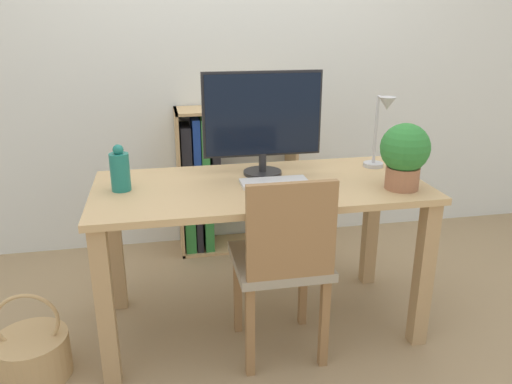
# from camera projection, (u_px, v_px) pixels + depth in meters

# --- Properties ---
(ground_plane) EXTENTS (10.00, 10.00, 0.00)m
(ground_plane) POSITION_uv_depth(u_px,v_px,m) (260.00, 322.00, 2.51)
(ground_plane) COLOR #997F5B
(wall_back) EXTENTS (8.00, 0.05, 2.60)m
(wall_back) POSITION_uv_depth(u_px,v_px,m) (225.00, 43.00, 3.10)
(wall_back) COLOR silver
(wall_back) RESTS_ON ground_plane
(desk) EXTENTS (1.50, 0.70, 0.74)m
(desk) POSITION_uv_depth(u_px,v_px,m) (260.00, 210.00, 2.31)
(desk) COLOR tan
(desk) RESTS_ON ground_plane
(monitor) EXTENTS (0.57, 0.18, 0.49)m
(monitor) POSITION_uv_depth(u_px,v_px,m) (263.00, 118.00, 2.33)
(monitor) COLOR #232326
(monitor) RESTS_ON desk
(keyboard) EXTENTS (0.31, 0.13, 0.02)m
(keyboard) POSITION_uv_depth(u_px,v_px,m) (274.00, 182.00, 2.27)
(keyboard) COLOR silver
(keyboard) RESTS_ON desk
(vase) EXTENTS (0.08, 0.08, 0.21)m
(vase) POSITION_uv_depth(u_px,v_px,m) (120.00, 170.00, 2.16)
(vase) COLOR #1E7266
(vase) RESTS_ON desk
(desk_lamp) EXTENTS (0.10, 0.19, 0.37)m
(desk_lamp) POSITION_uv_depth(u_px,v_px,m) (381.00, 126.00, 2.41)
(desk_lamp) COLOR #B7B7BC
(desk_lamp) RESTS_ON desk
(potted_plant) EXTENTS (0.21, 0.21, 0.29)m
(potted_plant) POSITION_uv_depth(u_px,v_px,m) (405.00, 153.00, 2.16)
(potted_plant) COLOR #9E6647
(potted_plant) RESTS_ON desk
(chair) EXTENTS (0.40, 0.40, 0.86)m
(chair) POSITION_uv_depth(u_px,v_px,m) (283.00, 260.00, 2.12)
(chair) COLOR #9E937F
(chair) RESTS_ON ground_plane
(bookshelf) EXTENTS (0.75, 0.28, 0.93)m
(bookshelf) POSITION_uv_depth(u_px,v_px,m) (214.00, 181.00, 3.19)
(bookshelf) COLOR tan
(bookshelf) RESTS_ON ground_plane
(basket) EXTENTS (0.31, 0.31, 0.40)m
(basket) POSITION_uv_depth(u_px,v_px,m) (32.00, 355.00, 2.11)
(basket) COLOR tan
(basket) RESTS_ON ground_plane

